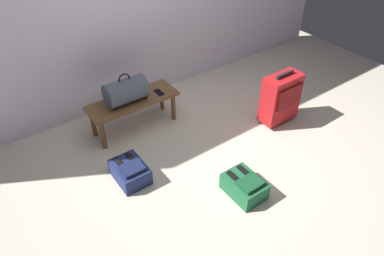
# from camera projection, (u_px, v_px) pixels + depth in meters

# --- Properties ---
(ground_plane) EXTENTS (6.60, 6.60, 0.00)m
(ground_plane) POSITION_uv_depth(u_px,v_px,m) (220.00, 160.00, 3.57)
(ground_plane) COLOR beige
(bench) EXTENTS (1.00, 0.36, 0.38)m
(bench) POSITION_uv_depth(u_px,v_px,m) (133.00, 104.00, 3.81)
(bench) COLOR brown
(bench) RESTS_ON ground
(duffel_bag_slate) EXTENTS (0.44, 0.26, 0.34)m
(duffel_bag_slate) POSITION_uv_depth(u_px,v_px,m) (126.00, 91.00, 3.67)
(duffel_bag_slate) COLOR #475160
(duffel_bag_slate) RESTS_ON bench
(cell_phone) EXTENTS (0.07, 0.14, 0.01)m
(cell_phone) POSITION_uv_depth(u_px,v_px,m) (159.00, 92.00, 3.88)
(cell_phone) COLOR #191E4C
(cell_phone) RESTS_ON bench
(suitcase_upright_red) EXTENTS (0.44, 0.24, 0.64)m
(suitcase_upright_red) POSITION_uv_depth(u_px,v_px,m) (281.00, 97.00, 3.90)
(suitcase_upright_red) COLOR red
(suitcase_upright_red) RESTS_ON ground
(backpack_green) EXTENTS (0.28, 0.38, 0.21)m
(backpack_green) POSITION_uv_depth(u_px,v_px,m) (244.00, 186.00, 3.17)
(backpack_green) COLOR #1E6038
(backpack_green) RESTS_ON ground
(backpack_navy) EXTENTS (0.28, 0.38, 0.21)m
(backpack_navy) POSITION_uv_depth(u_px,v_px,m) (130.00, 172.00, 3.32)
(backpack_navy) COLOR navy
(backpack_navy) RESTS_ON ground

